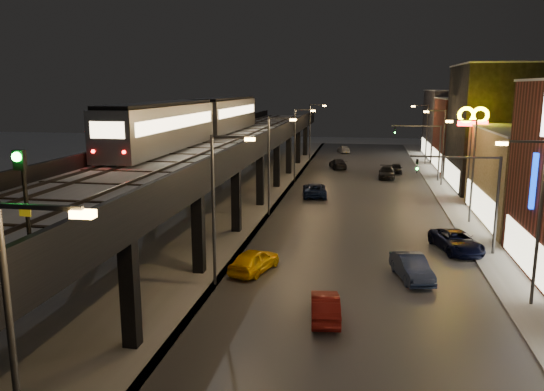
{
  "coord_description": "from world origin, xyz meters",
  "views": [
    {
      "loc": [
        7.83,
        -15.91,
        11.65
      ],
      "look_at": [
        2.24,
        15.95,
        5.0
      ],
      "focal_mm": 35.0,
      "sensor_mm": 36.0,
      "label": 1
    }
  ],
  "objects_px": {
    "car_near_white": "(325,308)",
    "car_onc_silver": "(412,268)",
    "car_mid_silver": "(315,190)",
    "car_onc_dark": "(456,242)",
    "subway_train": "(200,119)",
    "car_taxi": "(254,261)",
    "car_onc_white": "(387,173)",
    "car_onc_red": "(396,169)",
    "car_mid_dark": "(338,164)",
    "car_far_white": "(344,149)",
    "rail_signal": "(22,181)"
  },
  "relations": [
    {
      "from": "car_mid_dark",
      "to": "car_near_white",
      "type": "bearing_deg",
      "value": 78.13
    },
    {
      "from": "car_onc_red",
      "to": "car_onc_dark",
      "type": "bearing_deg",
      "value": -84.25
    },
    {
      "from": "car_taxi",
      "to": "car_mid_dark",
      "type": "height_order",
      "value": "car_taxi"
    },
    {
      "from": "subway_train",
      "to": "car_near_white",
      "type": "relative_size",
      "value": 9.63
    },
    {
      "from": "subway_train",
      "to": "car_mid_silver",
      "type": "relative_size",
      "value": 7.44
    },
    {
      "from": "subway_train",
      "to": "rail_signal",
      "type": "xyz_separation_m",
      "value": [
        6.4,
        -37.39,
        0.4
      ]
    },
    {
      "from": "rail_signal",
      "to": "car_taxi",
      "type": "height_order",
      "value": "rail_signal"
    },
    {
      "from": "car_near_white",
      "to": "car_onc_silver",
      "type": "distance_m",
      "value": 8.18
    },
    {
      "from": "car_far_white",
      "to": "subway_train",
      "type": "bearing_deg",
      "value": 58.18
    },
    {
      "from": "car_taxi",
      "to": "car_onc_white",
      "type": "xyz_separation_m",
      "value": [
        9.61,
        37.51,
        -0.02
      ]
    },
    {
      "from": "subway_train",
      "to": "car_onc_red",
      "type": "relative_size",
      "value": 10.36
    },
    {
      "from": "car_mid_silver",
      "to": "car_onc_red",
      "type": "xyz_separation_m",
      "value": [
        9.54,
        17.7,
        -0.09
      ]
    },
    {
      "from": "subway_train",
      "to": "car_near_white",
      "type": "bearing_deg",
      "value": -60.65
    },
    {
      "from": "car_onc_silver",
      "to": "car_mid_silver",
      "type": "bearing_deg",
      "value": 95.32
    },
    {
      "from": "car_mid_dark",
      "to": "car_onc_silver",
      "type": "relative_size",
      "value": 1.07
    },
    {
      "from": "car_near_white",
      "to": "car_onc_silver",
      "type": "xyz_separation_m",
      "value": [
        4.79,
        6.63,
        0.08
      ]
    },
    {
      "from": "car_onc_silver",
      "to": "car_onc_dark",
      "type": "distance_m",
      "value": 7.33
    },
    {
      "from": "car_onc_silver",
      "to": "car_near_white",
      "type": "bearing_deg",
      "value": -139.45
    },
    {
      "from": "car_onc_silver",
      "to": "car_far_white",
      "type": "bearing_deg",
      "value": 82.5
    },
    {
      "from": "subway_train",
      "to": "car_taxi",
      "type": "xyz_separation_m",
      "value": [
        9.66,
        -19.79,
        -7.76
      ]
    },
    {
      "from": "subway_train",
      "to": "car_far_white",
      "type": "xyz_separation_m",
      "value": [
        12.64,
        43.96,
        -7.81
      ]
    },
    {
      "from": "car_onc_silver",
      "to": "car_onc_red",
      "type": "height_order",
      "value": "car_onc_silver"
    },
    {
      "from": "subway_train",
      "to": "car_taxi",
      "type": "bearing_deg",
      "value": -63.98
    },
    {
      "from": "rail_signal",
      "to": "car_taxi",
      "type": "xyz_separation_m",
      "value": [
        3.26,
        17.61,
        -8.16
      ]
    },
    {
      "from": "subway_train",
      "to": "car_onc_white",
      "type": "relative_size",
      "value": 7.75
    },
    {
      "from": "car_far_white",
      "to": "car_onc_dark",
      "type": "bearing_deg",
      "value": 84.58
    },
    {
      "from": "car_far_white",
      "to": "car_onc_white",
      "type": "bearing_deg",
      "value": 88.4
    },
    {
      "from": "car_near_white",
      "to": "car_onc_white",
      "type": "bearing_deg",
      "value": -102.35
    },
    {
      "from": "car_mid_silver",
      "to": "car_onc_silver",
      "type": "distance_m",
      "value": 25.4
    },
    {
      "from": "car_onc_white",
      "to": "car_onc_red",
      "type": "distance_m",
      "value": 4.82
    },
    {
      "from": "car_mid_silver",
      "to": "rail_signal",
      "type": "bearing_deg",
      "value": 76.36
    },
    {
      "from": "subway_train",
      "to": "car_taxi",
      "type": "distance_m",
      "value": 23.35
    },
    {
      "from": "car_near_white",
      "to": "car_mid_dark",
      "type": "xyz_separation_m",
      "value": [
        -2.04,
        51.12,
        0.03
      ]
    },
    {
      "from": "car_onc_silver",
      "to": "car_onc_dark",
      "type": "bearing_deg",
      "value": 46.74
    },
    {
      "from": "car_near_white",
      "to": "car_onc_white",
      "type": "xyz_separation_m",
      "value": [
        4.62,
        43.77,
        0.06
      ]
    },
    {
      "from": "car_near_white",
      "to": "rail_signal",
      "type": "bearing_deg",
      "value": 47.68
    },
    {
      "from": "subway_train",
      "to": "car_near_white",
      "type": "height_order",
      "value": "subway_train"
    },
    {
      "from": "car_taxi",
      "to": "car_mid_dark",
      "type": "relative_size",
      "value": 0.91
    },
    {
      "from": "car_far_white",
      "to": "car_onc_white",
      "type": "relative_size",
      "value": 0.81
    },
    {
      "from": "car_near_white",
      "to": "subway_train",
      "type": "bearing_deg",
      "value": -66.97
    },
    {
      "from": "car_onc_silver",
      "to": "car_onc_red",
      "type": "distance_m",
      "value": 41.74
    },
    {
      "from": "car_taxi",
      "to": "car_far_white",
      "type": "bearing_deg",
      "value": -75.99
    },
    {
      "from": "subway_train",
      "to": "car_mid_dark",
      "type": "xyz_separation_m",
      "value": [
        12.61,
        25.08,
        -7.81
      ]
    },
    {
      "from": "car_far_white",
      "to": "car_onc_red",
      "type": "height_order",
      "value": "car_far_white"
    },
    {
      "from": "subway_train",
      "to": "car_taxi",
      "type": "height_order",
      "value": "subway_train"
    },
    {
      "from": "car_onc_dark",
      "to": "car_onc_red",
      "type": "distance_m",
      "value": 35.43
    },
    {
      "from": "car_onc_silver",
      "to": "car_onc_red",
      "type": "bearing_deg",
      "value": 74.6
    },
    {
      "from": "car_mid_silver",
      "to": "car_onc_dark",
      "type": "distance_m",
      "value": 21.28
    },
    {
      "from": "car_mid_dark",
      "to": "car_taxi",
      "type": "bearing_deg",
      "value": 72.09
    },
    {
      "from": "car_mid_silver",
      "to": "car_far_white",
      "type": "relative_size",
      "value": 1.29
    }
  ]
}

